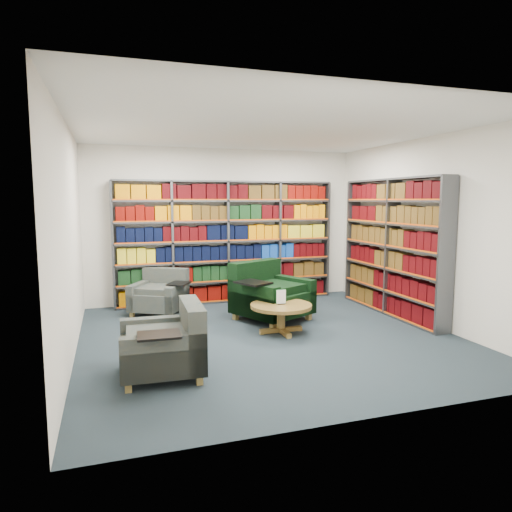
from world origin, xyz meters
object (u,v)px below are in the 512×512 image
object	(u,v)px
coffee_table	(281,310)
chair_teal_front	(170,346)
chair_green_right	(268,296)
chair_teal_left	(161,295)

from	to	relation	value
coffee_table	chair_teal_front	bearing A→B (deg)	-147.08
chair_green_right	coffee_table	world-z (taller)	chair_green_right
chair_green_right	coffee_table	xyz separation A→B (m)	(-0.07, -0.79, -0.04)
chair_green_right	coffee_table	size ratio (longest dim) A/B	1.53
chair_green_right	chair_teal_front	distance (m)	2.59
chair_teal_front	coffee_table	bearing A→B (deg)	32.92
chair_teal_left	coffee_table	size ratio (longest dim) A/B	1.24
chair_teal_left	chair_teal_front	xyz separation A→B (m)	(-0.22, -2.83, 0.02)
chair_teal_front	chair_teal_left	bearing A→B (deg)	85.64
coffee_table	chair_green_right	bearing A→B (deg)	84.60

